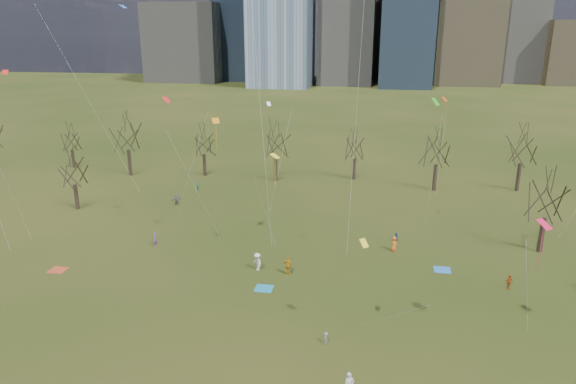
% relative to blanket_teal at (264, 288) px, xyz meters
% --- Properties ---
extents(ground, '(500.00, 500.00, 0.00)m').
position_rel_blanket_teal_xyz_m(ground, '(0.91, -4.71, -0.01)').
color(ground, black).
rests_on(ground, ground).
extents(bare_tree_row, '(113.04, 29.80, 9.50)m').
position_rel_blanket_teal_xyz_m(bare_tree_row, '(0.82, 32.52, 6.10)').
color(bare_tree_row, black).
rests_on(bare_tree_row, ground).
extents(blanket_teal, '(1.60, 1.50, 0.03)m').
position_rel_blanket_teal_xyz_m(blanket_teal, '(0.00, 0.00, 0.00)').
color(blanket_teal, teal).
rests_on(blanket_teal, ground).
extents(blanket_navy, '(1.60, 1.50, 0.03)m').
position_rel_blanket_teal_xyz_m(blanket_navy, '(16.32, 6.85, 0.00)').
color(blanket_navy, blue).
rests_on(blanket_navy, ground).
extents(blanket_crimson, '(1.60, 1.50, 0.03)m').
position_rel_blanket_teal_xyz_m(blanket_crimson, '(-20.65, 0.12, 0.00)').
color(blanket_crimson, '#B23E23').
rests_on(blanket_crimson, ground).
extents(person_3, '(0.60, 0.71, 0.95)m').
position_rel_blanket_teal_xyz_m(person_3, '(6.46, -7.60, 0.46)').
color(person_3, slate).
rests_on(person_3, ground).
extents(person_4, '(1.14, 0.67, 1.82)m').
position_rel_blanket_teal_xyz_m(person_4, '(1.66, 3.26, 0.89)').
color(person_4, orange).
rests_on(person_4, ground).
extents(person_7, '(0.44, 0.60, 1.53)m').
position_rel_blanket_teal_xyz_m(person_7, '(-13.83, 7.51, 0.75)').
color(person_7, '#894D9B').
rests_on(person_7, ground).
extents(person_8, '(0.53, 0.62, 1.11)m').
position_rel_blanket_teal_xyz_m(person_8, '(11.97, 13.12, 0.54)').
color(person_8, '#225395').
rests_on(person_8, ground).
extents(person_9, '(1.27, 1.28, 1.77)m').
position_rel_blanket_teal_xyz_m(person_9, '(-1.46, 3.62, 0.87)').
color(person_9, silver).
rests_on(person_9, ground).
extents(person_10, '(0.87, 0.66, 1.37)m').
position_rel_blanket_teal_xyz_m(person_10, '(21.78, 3.89, 0.67)').
color(person_10, '#B44C19').
rests_on(person_10, ground).
extents(person_11, '(1.48, 1.23, 1.59)m').
position_rel_blanket_teal_xyz_m(person_11, '(-16.74, 20.90, 0.78)').
color(person_11, '#5D5D61').
rests_on(person_11, ground).
extents(person_12, '(0.77, 0.92, 1.61)m').
position_rel_blanket_teal_xyz_m(person_12, '(11.72, 10.72, 0.79)').
color(person_12, orange).
rests_on(person_12, ground).
extents(person_13, '(0.60, 0.63, 1.46)m').
position_rel_blanket_teal_xyz_m(person_13, '(-16.34, 28.07, 0.71)').
color(person_13, '#176B56').
rests_on(person_13, ground).
extents(kites_airborne, '(64.55, 43.06, 31.67)m').
position_rel_blanket_teal_xyz_m(kites_airborne, '(2.79, 7.16, 12.68)').
color(kites_airborne, orange).
rests_on(kites_airborne, ground).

